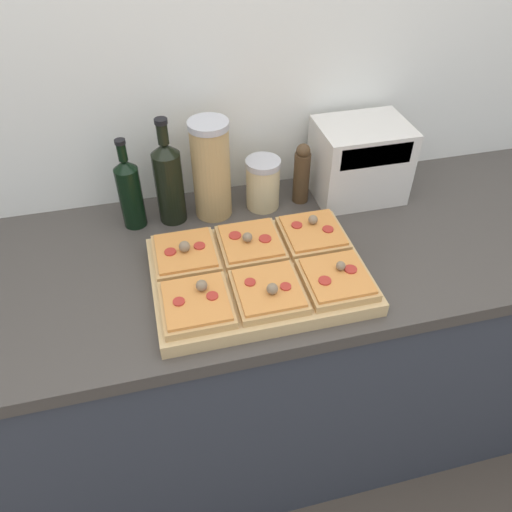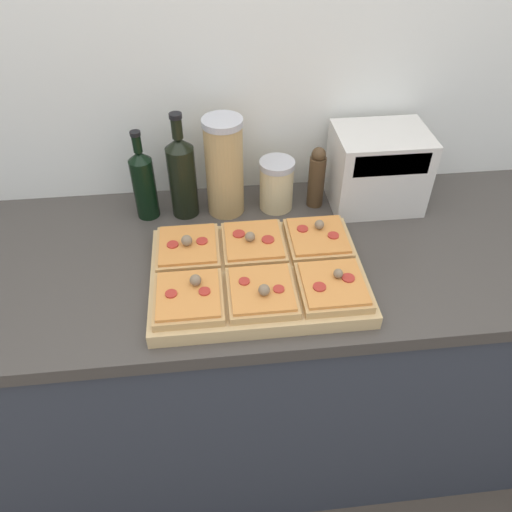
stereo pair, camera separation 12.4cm
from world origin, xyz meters
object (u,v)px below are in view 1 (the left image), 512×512
grain_jar_tall (211,170)px  toaster_oven (359,161)px  olive_oil_bottle (130,192)px  cutting_board (259,275)px  pepper_mill (302,174)px  wine_bottle (169,181)px  grain_jar_short (263,183)px

grain_jar_tall → toaster_oven: (0.44, -0.00, -0.03)m
olive_oil_bottle → grain_jar_tall: 0.23m
cutting_board → toaster_oven: toaster_oven is taller
cutting_board → pepper_mill: bearing=56.4°
cutting_board → wine_bottle: size_ratio=1.69×
grain_jar_short → wine_bottle: bearing=180.0°
cutting_board → pepper_mill: size_ratio=2.77×
olive_oil_bottle → pepper_mill: 0.49m
wine_bottle → cutting_board: bearing=-60.6°
wine_bottle → pepper_mill: 0.39m
olive_oil_bottle → cutting_board: bearing=-47.7°
olive_oil_bottle → pepper_mill: (0.49, 0.00, -0.02)m
wine_bottle → toaster_oven: (0.56, -0.00, -0.01)m
grain_jar_tall → grain_jar_short: 0.16m
olive_oil_bottle → toaster_oven: size_ratio=0.94×
wine_bottle → grain_jar_short: 0.27m
cutting_board → wine_bottle: wine_bottle is taller
cutting_board → olive_oil_bottle: (-0.29, 0.31, 0.09)m
olive_oil_bottle → grain_jar_short: bearing=0.0°
cutting_board → wine_bottle: bearing=119.4°
grain_jar_short → toaster_oven: (0.29, -0.00, 0.04)m
grain_jar_tall → pepper_mill: (0.27, 0.00, -0.05)m
pepper_mill → grain_jar_short: bearing=180.0°
grain_jar_tall → toaster_oven: size_ratio=1.02×
olive_oil_bottle → pepper_mill: bearing=0.0°
pepper_mill → toaster_oven: (0.18, -0.00, 0.02)m
wine_bottle → pepper_mill: wine_bottle is taller
cutting_board → pepper_mill: pepper_mill is taller
wine_bottle → grain_jar_tall: size_ratio=1.07×
olive_oil_bottle → grain_jar_short: olive_oil_bottle is taller
wine_bottle → grain_jar_tall: wine_bottle is taller
cutting_board → grain_jar_tall: grain_jar_tall is taller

